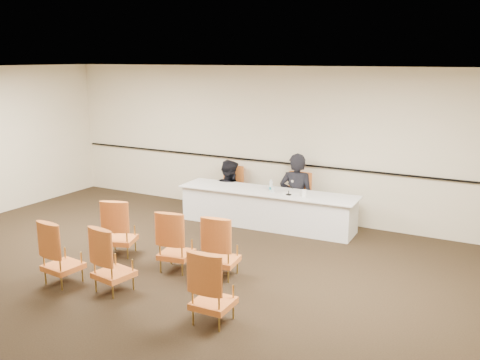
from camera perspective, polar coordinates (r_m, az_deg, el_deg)
name	(u,v)px	position (r m, az deg, el deg)	size (l,w,h in m)	color
floor	(154,283)	(7.89, -9.14, -10.84)	(10.00, 10.00, 0.00)	black
ceiling	(146,70)	(7.23, -10.01, 11.49)	(10.00, 10.00, 0.00)	white
wall_back	(275,142)	(10.78, 3.71, 4.07)	(10.00, 0.04, 3.00)	beige
wall_rail	(273,162)	(10.81, 3.59, 1.95)	(9.80, 0.04, 0.03)	black
panel_table	(267,208)	(10.22, 2.91, -3.04)	(3.46, 0.81, 0.69)	silver
panelist_main	(296,200)	(10.53, 6.03, -2.10)	(0.68, 0.44, 1.86)	black
panelist_main_chair	(296,198)	(10.52, 6.03, -1.90)	(0.50, 0.50, 0.95)	#BE6222
panelist_second	(229,198)	(11.14, -1.16, -1.91)	(0.79, 0.61, 1.62)	black
panelist_second_chair	(229,190)	(11.09, -1.17, -1.05)	(0.50, 0.50, 0.95)	#BE6222
papers	(291,193)	(9.96, 5.43, -1.44)	(0.30, 0.22, 0.00)	white
microphone	(289,188)	(9.81, 5.22, -0.87)	(0.09, 0.19, 0.26)	black
water_bottle	(271,185)	(10.07, 3.32, -0.58)	(0.07, 0.07, 0.23)	#177581
drinking_glass	(273,189)	(10.04, 3.53, -1.00)	(0.06, 0.06, 0.10)	silver
coffee_cup	(304,193)	(9.72, 6.86, -1.43)	(0.09, 0.09, 0.14)	white
aud_chair_front_left	(120,227)	(8.93, -12.68, -4.88)	(0.50, 0.50, 0.95)	#BE6222
aud_chair_front_mid	(176,240)	(8.15, -6.85, -6.38)	(0.50, 0.50, 0.95)	#BE6222
aud_chair_front_right	(221,246)	(7.86, -1.99, -7.03)	(0.50, 0.50, 0.95)	#BE6222
aud_chair_back_left	(62,252)	(8.04, -18.44, -7.25)	(0.50, 0.50, 0.95)	#BE6222
aud_chair_back_mid	(113,258)	(7.59, -13.37, -8.15)	(0.50, 0.50, 0.95)	#BE6222
aud_chair_back_right	(213,286)	(6.57, -2.89, -11.21)	(0.50, 0.50, 0.95)	#BE6222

